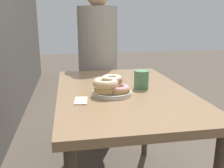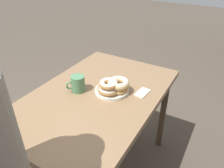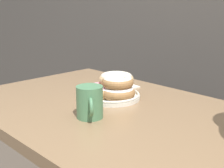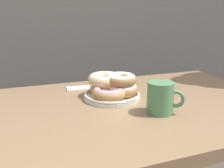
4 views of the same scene
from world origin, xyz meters
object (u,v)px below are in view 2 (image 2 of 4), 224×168
object	(u,v)px
coffee_mug	(78,84)
napkin	(142,93)
dining_table	(96,105)
donut_plate	(113,86)

from	to	relation	value
coffee_mug	napkin	bearing A→B (deg)	116.47
coffee_mug	dining_table	bearing A→B (deg)	101.21
dining_table	napkin	size ratio (longest dim) A/B	9.54
dining_table	donut_plate	bearing A→B (deg)	130.71
dining_table	donut_plate	size ratio (longest dim) A/B	4.76
napkin	coffee_mug	bearing A→B (deg)	-63.53
donut_plate	napkin	size ratio (longest dim) A/B	2.00
dining_table	coffee_mug	size ratio (longest dim) A/B	10.30
donut_plate	coffee_mug	distance (m)	0.23
donut_plate	coffee_mug	bearing A→B (deg)	-64.83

